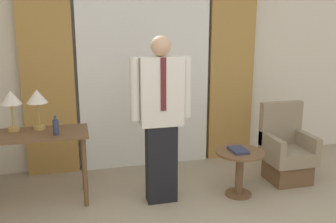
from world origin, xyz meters
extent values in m
cube|color=silver|center=(0.00, 3.05, 1.35)|extent=(10.00, 0.06, 2.70)
cube|color=white|center=(0.00, 2.92, 1.29)|extent=(1.74, 0.06, 2.58)
cube|color=#B28442|center=(-1.23, 2.92, 1.29)|extent=(0.64, 0.06, 2.58)
cube|color=#B28442|center=(1.23, 2.92, 1.29)|extent=(0.64, 0.06, 2.58)
cube|color=brown|center=(-1.44, 2.09, 0.78)|extent=(1.28, 0.53, 0.03)
cylinder|color=brown|center=(-0.86, 1.88, 0.38)|extent=(0.05, 0.05, 0.77)
cylinder|color=brown|center=(-0.86, 2.29, 0.38)|extent=(0.05, 0.05, 0.77)
cylinder|color=tan|center=(-1.57, 2.22, 0.82)|extent=(0.13, 0.13, 0.04)
cylinder|color=tan|center=(-1.57, 2.22, 0.96)|extent=(0.02, 0.02, 0.25)
cone|color=silver|center=(-1.57, 2.22, 1.16)|extent=(0.22, 0.22, 0.15)
cylinder|color=tan|center=(-1.31, 2.22, 0.82)|extent=(0.13, 0.13, 0.04)
cylinder|color=tan|center=(-1.31, 2.22, 0.96)|extent=(0.02, 0.02, 0.25)
cone|color=silver|center=(-1.31, 2.22, 1.16)|extent=(0.22, 0.22, 0.15)
cylinder|color=#2D3851|center=(-1.13, 1.96, 0.88)|extent=(0.06, 0.06, 0.16)
cylinder|color=#2D3851|center=(-1.13, 1.96, 0.98)|extent=(0.03, 0.03, 0.05)
cube|color=black|center=(-0.05, 1.80, 0.43)|extent=(0.32, 0.17, 0.87)
cube|color=silver|center=(-0.05, 1.80, 1.23)|extent=(0.45, 0.20, 0.72)
cube|color=#5B1E23|center=(-0.05, 1.70, 1.32)|extent=(0.06, 0.01, 0.54)
cylinder|color=silver|center=(-0.33, 1.80, 1.26)|extent=(0.10, 0.10, 0.65)
cylinder|color=silver|center=(0.22, 1.80, 1.26)|extent=(0.10, 0.10, 0.65)
sphere|color=tan|center=(-0.05, 1.80, 1.69)|extent=(0.21, 0.21, 0.21)
cube|color=brown|center=(1.58, 1.93, 0.13)|extent=(0.47, 0.45, 0.26)
cube|color=gray|center=(1.58, 1.93, 0.34)|extent=(0.55, 0.52, 0.16)
cube|color=gray|center=(1.58, 2.15, 0.69)|extent=(0.55, 0.10, 0.55)
cube|color=gray|center=(1.35, 1.93, 0.51)|extent=(0.08, 0.52, 0.18)
cube|color=gray|center=(1.82, 1.93, 0.51)|extent=(0.08, 0.52, 0.18)
cylinder|color=brown|center=(0.83, 1.71, 0.01)|extent=(0.30, 0.30, 0.02)
cylinder|color=brown|center=(0.83, 1.71, 0.25)|extent=(0.09, 0.09, 0.50)
cylinder|color=brown|center=(0.83, 1.71, 0.51)|extent=(0.55, 0.55, 0.02)
cube|color=#2D334C|center=(0.81, 1.72, 0.54)|extent=(0.17, 0.25, 0.03)
camera|label=1|loc=(-0.93, -1.91, 1.93)|focal=40.00mm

